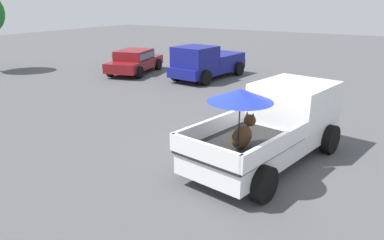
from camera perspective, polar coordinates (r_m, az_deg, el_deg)
ground_plane at (r=10.06m, az=11.08°, el=-6.35°), size 80.00×80.00×0.00m
pickup_truck_main at (r=10.01m, az=12.62°, el=-0.51°), size 5.29×2.92×2.32m
pickup_truck_red at (r=20.11m, az=2.20°, el=8.79°), size 4.95×2.52×1.80m
parked_sedan_near at (r=21.89m, az=-8.73°, el=9.00°), size 4.61×2.80×1.33m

